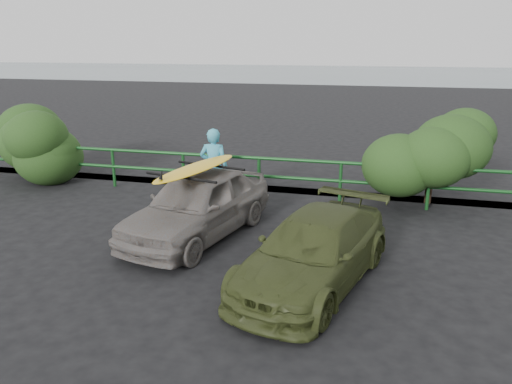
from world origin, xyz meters
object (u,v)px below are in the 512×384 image
guardrail (221,175)px  surfboard (196,168)px  sedan (198,205)px  olive_vehicle (314,251)px  man (214,167)px

guardrail → surfboard: bearing=-80.9°
guardrail → sedan: bearing=-80.9°
sedan → olive_vehicle: bearing=-17.4°
guardrail → man: size_ratio=7.67×
guardrail → olive_vehicle: size_ratio=3.67×
man → guardrail: bearing=-87.5°
guardrail → man: (0.10, -0.78, 0.39)m
surfboard → olive_vehicle: bearing=-17.4°
guardrail → olive_vehicle: (2.96, -4.30, 0.03)m
sedan → olive_vehicle: 2.90m
man → surfboard: 2.13m
sedan → olive_vehicle: (2.50, -1.47, -0.10)m
guardrail → surfboard: size_ratio=5.34×
sedan → man: man is taller
sedan → man: 2.09m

